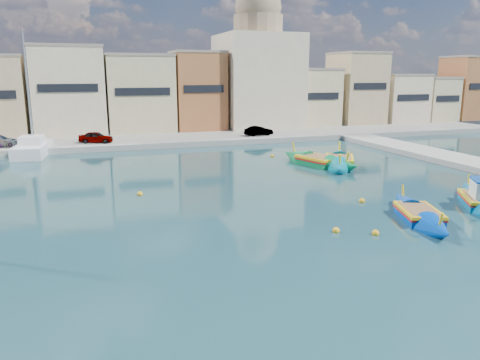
{
  "coord_description": "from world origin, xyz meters",
  "views": [
    {
      "loc": [
        -12.76,
        -19.78,
        7.63
      ],
      "look_at": [
        -4.02,
        6.0,
        1.4
      ],
      "focal_mm": 35.0,
      "sensor_mm": 36.0,
      "label": 1
    }
  ],
  "objects": [
    {
      "name": "yacht_north",
      "position": [
        -17.09,
        30.04,
        0.49
      ],
      "size": [
        3.74,
        9.57,
        12.45
      ],
      "color": "white",
      "rests_on": "ground"
    },
    {
      "name": "church_block",
      "position": [
        10.0,
        40.0,
        8.41
      ],
      "size": [
        10.0,
        10.0,
        19.1
      ],
      "color": "beige",
      "rests_on": "ground"
    },
    {
      "name": "north_quay",
      "position": [
        0.0,
        32.0,
        0.3
      ],
      "size": [
        80.0,
        8.0,
        0.6
      ],
      "primitive_type": "cube",
      "color": "gray",
      "rests_on": "ground"
    },
    {
      "name": "luzzu_blue_south",
      "position": [
        3.89,
        -0.3,
        0.23
      ],
      "size": [
        4.23,
        7.84,
        2.22
      ],
      "color": "#003DAC",
      "rests_on": "ground"
    },
    {
      "name": "luzzu_green",
      "position": [
        6.05,
        14.97,
        0.29
      ],
      "size": [
        4.78,
        8.97,
        2.75
      ],
      "color": "#0B7740",
      "rests_on": "ground"
    },
    {
      "name": "ground",
      "position": [
        0.0,
        0.0,
        0.0
      ],
      "size": [
        160.0,
        160.0,
        0.0
      ],
      "primitive_type": "plane",
      "color": "#133039",
      "rests_on": "ground"
    },
    {
      "name": "north_townhouses",
      "position": [
        6.68,
        39.36,
        5.0
      ],
      "size": [
        83.2,
        7.87,
        10.19
      ],
      "color": "#C5B688",
      "rests_on": "ground"
    },
    {
      "name": "luzzu_cyan_mid",
      "position": [
        7.6,
        14.22,
        0.29
      ],
      "size": [
        6.6,
        9.19,
        2.76
      ],
      "color": "#007A96",
      "rests_on": "ground"
    },
    {
      "name": "parked_cars",
      "position": [
        -12.4,
        30.5,
        1.2
      ],
      "size": [
        31.24,
        2.34,
        1.27
      ],
      "color": "#4C1919",
      "rests_on": "north_quay"
    },
    {
      "name": "mooring_buoys",
      "position": [
        1.72,
        6.0,
        0.08
      ],
      "size": [
        23.8,
        21.9,
        0.36
      ],
      "color": "yellow",
      "rests_on": "ground"
    }
  ]
}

